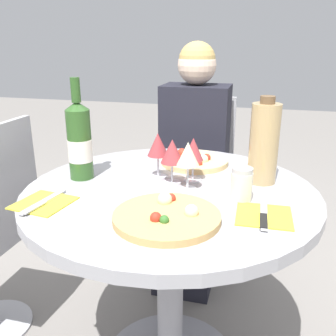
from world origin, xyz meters
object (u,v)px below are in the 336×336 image
chair_behind_diner (196,184)px  tall_carafe (264,143)px  wine_bottle (80,141)px  pizza_large (167,216)px  dining_table (170,234)px  seated_diner (191,178)px

chair_behind_diner → tall_carafe: tall_carafe is taller
wine_bottle → tall_carafe: (0.61, 0.12, 0.00)m
wine_bottle → tall_carafe: bearing=11.2°
pizza_large → tall_carafe: size_ratio=1.00×
dining_table → pizza_large: size_ratio=3.27×
chair_behind_diner → seated_diner: 0.17m
chair_behind_diner → dining_table: bearing=94.1°
pizza_large → tall_carafe: 0.45m
chair_behind_diner → tall_carafe: bearing=117.7°
seated_diner → wine_bottle: bearing=66.7°
pizza_large → seated_diner: bearing=96.9°
dining_table → chair_behind_diner: size_ratio=1.04×
chair_behind_diner → wine_bottle: 0.91m
wine_bottle → tall_carafe: size_ratio=1.19×
seated_diner → dining_table: bearing=95.0°
seated_diner → pizza_large: 0.89m
seated_diner → tall_carafe: (0.34, -0.50, 0.34)m
dining_table → seated_diner: bearing=95.0°
dining_table → wine_bottle: wine_bottle is taller
pizza_large → chair_behind_diner: bearing=96.0°
dining_table → chair_behind_diner: chair_behind_diner is taller
chair_behind_diner → wine_bottle: bearing=70.7°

